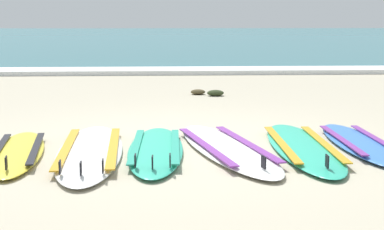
{
  "coord_description": "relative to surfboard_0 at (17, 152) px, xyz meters",
  "views": [
    {
      "loc": [
        -0.18,
        -5.89,
        1.34
      ],
      "look_at": [
        0.14,
        0.41,
        0.25
      ],
      "focal_mm": 52.22,
      "sensor_mm": 36.0,
      "label": 1
    }
  ],
  "objects": [
    {
      "name": "surfboard_5",
      "position": [
        3.53,
        0.24,
        -0.0
      ],
      "size": [
        0.54,
        2.09,
        0.18
      ],
      "color": "#3875CC",
      "rests_on": "ground"
    },
    {
      "name": "surfboard_4",
      "position": [
        2.88,
        0.09,
        -0.0
      ],
      "size": [
        0.66,
        2.43,
        0.18
      ],
      "color": "#2DB793",
      "rests_on": "ground"
    },
    {
      "name": "surfboard_1",
      "position": [
        0.71,
        0.02,
        0.0
      ],
      "size": [
        0.78,
        2.6,
        0.18
      ],
      "color": "white",
      "rests_on": "ground"
    },
    {
      "name": "surfboard_2",
      "position": [
        1.37,
        0.05,
        0.0
      ],
      "size": [
        0.59,
        2.21,
        0.18
      ],
      "color": "#2DB793",
      "rests_on": "ground"
    },
    {
      "name": "surfboard_0",
      "position": [
        0.0,
        0.0,
        0.0
      ],
      "size": [
        0.76,
        2.03,
        0.18
      ],
      "color": "yellow",
      "rests_on": "ground"
    },
    {
      "name": "sea",
      "position": [
        1.64,
        37.82,
        0.01
      ],
      "size": [
        80.0,
        60.0,
        0.1
      ],
      "primitive_type": "cube",
      "color": "teal",
      "rests_on": "ground"
    },
    {
      "name": "seaweed_clump_mid_sand",
      "position": [
        2.37,
        4.22,
        0.02
      ],
      "size": [
        0.3,
        0.24,
        0.1
      ],
      "primitive_type": "ellipsoid",
      "color": "#2D381E",
      "rests_on": "ground"
    },
    {
      "name": "wave_foam_strip",
      "position": [
        1.64,
        8.43,
        0.02
      ],
      "size": [
        80.0,
        1.22,
        0.11
      ],
      "primitive_type": "cube",
      "color": "white",
      "rests_on": "ground"
    },
    {
      "name": "ground_plane",
      "position": [
        1.64,
        0.42,
        -0.04
      ],
      "size": [
        80.0,
        80.0,
        0.0
      ],
      "primitive_type": "plane",
      "color": "#B7AD93"
    },
    {
      "name": "seaweed_clump_near_shoreline",
      "position": [
        2.07,
        4.42,
        0.01
      ],
      "size": [
        0.26,
        0.21,
        0.09
      ],
      "primitive_type": "ellipsoid",
      "color": "#4C4228",
      "rests_on": "ground"
    },
    {
      "name": "surfboard_3",
      "position": [
        2.09,
        0.09,
        -0.0
      ],
      "size": [
        1.16,
        2.56,
        0.18
      ],
      "color": "white",
      "rests_on": "ground"
    }
  ]
}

